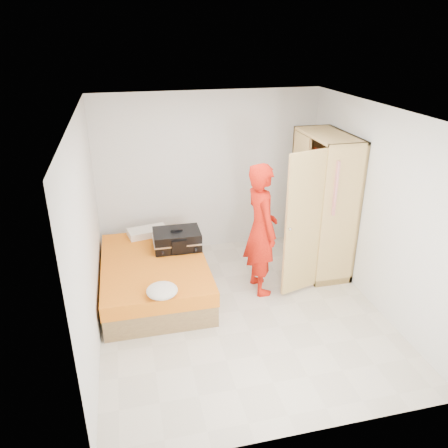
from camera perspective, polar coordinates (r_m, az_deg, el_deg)
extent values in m
plane|color=beige|center=(5.93, 2.12, -11.25)|extent=(4.00, 4.00, 0.00)
plane|color=white|center=(4.91, 2.60, 14.37)|extent=(4.00, 4.00, 0.00)
cube|color=white|center=(7.11, -1.97, 6.67)|extent=(3.60, 0.02, 2.60)
cube|color=white|center=(3.65, 10.89, -12.08)|extent=(3.60, 0.02, 2.60)
cube|color=white|center=(5.14, -17.40, -1.53)|extent=(0.02, 4.00, 2.60)
cube|color=white|center=(5.99, 19.18, 1.91)|extent=(0.02, 4.00, 2.60)
cube|color=olive|center=(6.31, -8.96, -7.53)|extent=(1.40, 2.00, 0.30)
cube|color=orange|center=(6.18, -9.11, -5.56)|extent=(1.42, 2.02, 0.20)
cube|color=tan|center=(6.78, 14.81, 2.75)|extent=(0.04, 1.20, 2.10)
cube|color=tan|center=(6.19, 15.00, 0.65)|extent=(0.58, 0.04, 2.10)
cube|color=tan|center=(7.16, 10.79, 4.25)|extent=(0.58, 0.04, 2.10)
cube|color=tan|center=(6.37, 13.60, 11.23)|extent=(0.58, 1.20, 0.04)
cube|color=#A78A47|center=(7.08, 12.02, -4.96)|extent=(0.58, 1.20, 0.10)
cube|color=tan|center=(6.81, 9.63, 3.32)|extent=(0.04, 0.59, 2.00)
cube|color=tan|center=(5.90, 10.33, -0.08)|extent=(0.58, 0.20, 2.00)
cylinder|color=#B2B2B7|center=(6.41, 13.46, 9.84)|extent=(0.02, 1.10, 0.02)
imported|color=red|center=(5.96, 4.87, -0.72)|extent=(0.49, 0.71, 1.87)
cube|color=black|center=(6.38, -6.16, -2.00)|extent=(0.67, 0.48, 0.27)
cube|color=black|center=(6.32, -6.22, -0.79)|extent=(0.17, 0.05, 0.03)
ellipsoid|color=white|center=(5.32, -8.10, -8.61)|extent=(0.38, 0.38, 0.14)
cube|color=white|center=(6.87, -9.94, -1.02)|extent=(0.64, 0.41, 0.11)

